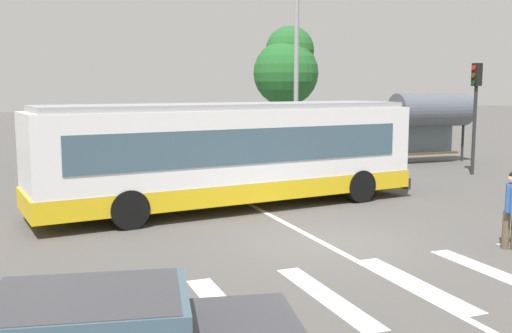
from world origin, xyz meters
The scene contains 12 objects.
ground_plane centered at (0.00, 0.00, 0.00)m, with size 160.00×160.00×0.00m, color #514F4C.
city_transit_bus centered at (-0.79, 4.51, 1.59)m, with size 11.82×4.08×3.06m.
pedestrian_crossing_street centered at (3.46, -1.95, 0.97)m, with size 0.46×0.47×1.72m.
parked_car_white centered at (-4.75, 12.92, 0.77)m, with size 2.06×4.59×1.35m.
parked_car_red centered at (-1.90, 13.14, 0.77)m, with size 2.01×4.57×1.35m.
parked_car_black centered at (0.67, 13.22, 0.77)m, with size 1.94×4.54×1.35m.
traffic_light_far_corner centered at (10.46, 7.27, 3.02)m, with size 0.33×0.32×4.47m.
bus_stop_shelter centered at (11.23, 11.04, 2.42)m, with size 3.90×1.54×3.25m.
twin_arm_street_lamp centered at (4.55, 11.56, 5.50)m, with size 4.27×0.32×8.95m.
background_tree_right centered at (7.93, 20.14, 4.72)m, with size 3.80×3.80×7.09m.
crosswalk_painted_stripes centered at (0.12, -3.13, 0.00)m, with size 7.65×3.21×0.01m.
lane_center_line centered at (-0.12, 2.00, 0.00)m, with size 0.16×24.00×0.01m, color silver.
Camera 1 is at (-6.23, -11.66, 3.52)m, focal length 41.28 mm.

